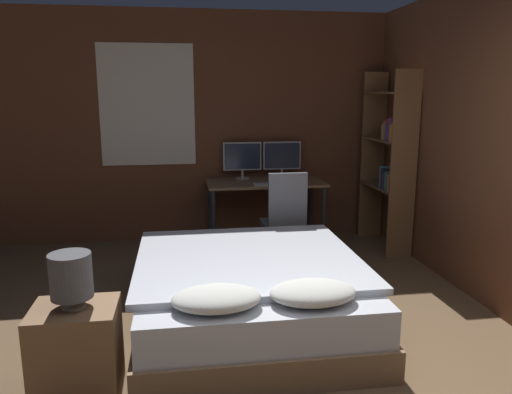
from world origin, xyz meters
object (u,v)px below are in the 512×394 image
object	(u,v)px
monitor_right	(282,157)
bedside_lamp	(71,276)
keyboard	(269,184)
computer_mouse	(292,183)
office_chair	(284,231)
bookshelf	(391,154)
nightstand	(77,351)
desk	(265,189)
monitor_left	(242,158)
bed	(250,293)

from	to	relation	value
monitor_right	bedside_lamp	bearing A→B (deg)	-121.37
keyboard	computer_mouse	xyz separation A→B (m)	(0.26, 0.00, 0.01)
monitor_right	office_chair	distance (m)	1.23
bookshelf	nightstand	bearing A→B (deg)	-140.64
desk	monitor_right	world-z (taller)	monitor_right
computer_mouse	desk	bearing A→B (deg)	139.31
monitor_left	computer_mouse	xyz separation A→B (m)	(0.50, -0.46, -0.23)
computer_mouse	office_chair	bearing A→B (deg)	-109.38
nightstand	desk	xyz separation A→B (m)	(1.61, 2.80, 0.38)
keyboard	computer_mouse	size ratio (longest dim) A/B	4.98
monitor_left	office_chair	distance (m)	1.25
computer_mouse	bookshelf	distance (m)	1.14
nightstand	monitor_left	size ratio (longest dim) A/B	1.21
monitor_right	bookshelf	size ratio (longest dim) A/B	0.23
bed	bookshelf	size ratio (longest dim) A/B	0.96
office_chair	computer_mouse	bearing A→B (deg)	70.62
nightstand	bedside_lamp	size ratio (longest dim) A/B	1.70
keyboard	office_chair	distance (m)	0.70
bed	monitor_right	size ratio (longest dim) A/B	4.20
bedside_lamp	bed	bearing A→B (deg)	32.66
computer_mouse	bed	bearing A→B (deg)	-111.85
bedside_lamp	desk	bearing A→B (deg)	60.14
monitor_left	keyboard	xyz separation A→B (m)	(0.24, -0.46, -0.24)
bedside_lamp	monitor_left	world-z (taller)	monitor_left
bedside_lamp	computer_mouse	distance (m)	3.18
bed	nightstand	bearing A→B (deg)	-147.34
bed	nightstand	size ratio (longest dim) A/B	3.46
monitor_left	monitor_right	bearing A→B (deg)	0.00
bedside_lamp	bookshelf	world-z (taller)	bookshelf
nightstand	bedside_lamp	bearing A→B (deg)	0.00
keyboard	bookshelf	size ratio (longest dim) A/B	0.17
bedside_lamp	office_chair	distance (m)	2.62
bed	bookshelf	world-z (taller)	bookshelf
keyboard	monitor_left	bearing A→B (deg)	117.69
monitor_right	keyboard	xyz separation A→B (m)	(-0.24, -0.46, -0.24)
desk	monitor_right	distance (m)	0.48
nightstand	office_chair	bearing A→B (deg)	50.02
desk	computer_mouse	xyz separation A→B (m)	(0.26, -0.23, 0.11)
nightstand	keyboard	xyz separation A→B (m)	(1.61, 2.57, 0.49)
keyboard	bookshelf	bearing A→B (deg)	-5.94
bedside_lamp	monitor_left	bearing A→B (deg)	65.72
monitor_right	keyboard	bearing A→B (deg)	-117.69
bed	keyboard	world-z (taller)	keyboard
nightstand	monitor_right	xyz separation A→B (m)	(1.85, 3.03, 0.73)
desk	bed	bearing A→B (deg)	-102.93
desk	bookshelf	world-z (taller)	bookshelf
bookshelf	keyboard	bearing A→B (deg)	174.06
monitor_left	monitor_right	size ratio (longest dim) A/B	1.00
nightstand	monitor_right	size ratio (longest dim) A/B	1.21
bed	desk	xyz separation A→B (m)	(0.48, 2.07, 0.39)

